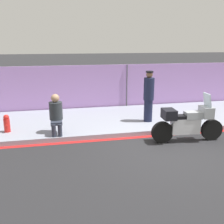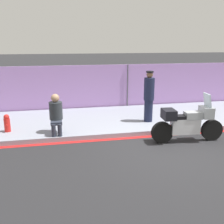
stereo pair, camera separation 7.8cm
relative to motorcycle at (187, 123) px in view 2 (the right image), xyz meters
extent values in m
plane|color=#262628|center=(-0.78, -0.58, -0.61)|extent=(120.00, 120.00, 0.00)
cube|color=#8E93A3|center=(-0.78, 2.51, -0.54)|extent=(43.41, 3.57, 0.16)
cube|color=red|center=(-0.78, 0.64, -0.61)|extent=(43.41, 0.18, 0.01)
cube|color=#AD7FC6|center=(-0.78, 4.39, 0.40)|extent=(41.24, 0.08, 2.03)
cylinder|color=#4C4C51|center=(-0.78, 4.29, 0.40)|extent=(0.05, 0.05, 2.03)
cylinder|color=black|center=(0.83, -0.05, -0.28)|extent=(0.68, 0.18, 0.67)
cylinder|color=black|center=(-0.79, 0.05, -0.28)|extent=(0.68, 0.18, 0.67)
cube|color=silver|center=(-0.06, 0.00, -0.10)|extent=(0.91, 0.33, 0.49)
cube|color=#999EA3|center=(0.17, -0.01, 0.23)|extent=(0.54, 0.34, 0.22)
cube|color=black|center=(-0.15, 0.01, 0.19)|extent=(0.62, 0.31, 0.10)
cube|color=#999EA3|center=(0.59, -0.03, 0.31)|extent=(0.35, 0.49, 0.34)
cube|color=silver|center=(0.59, -0.03, 0.69)|extent=(0.13, 0.43, 0.42)
cube|color=black|center=(-0.61, 0.04, 0.29)|extent=(0.39, 0.52, 0.30)
cylinder|color=#191E38|center=(-0.63, 1.81, -0.05)|extent=(0.31, 0.31, 0.81)
cylinder|color=#191E38|center=(-0.63, 1.81, 0.75)|extent=(0.38, 0.38, 0.81)
sphere|color=brown|center=(-0.63, 1.81, 1.27)|extent=(0.24, 0.24, 0.24)
cylinder|color=black|center=(-0.63, 1.81, 1.37)|extent=(0.27, 0.27, 0.05)
cylinder|color=#2D3342|center=(-4.04, 0.84, -0.26)|extent=(0.13, 0.13, 0.40)
cylinder|color=#2D3342|center=(-3.86, 0.84, -0.26)|extent=(0.13, 0.13, 0.40)
cube|color=#2D3342|center=(-3.95, 1.04, -0.06)|extent=(0.36, 0.40, 0.10)
cylinder|color=#2D3338|center=(-3.95, 1.24, 0.27)|extent=(0.42, 0.42, 0.57)
sphere|color=tan|center=(-3.95, 1.24, 0.69)|extent=(0.26, 0.26, 0.26)
cylinder|color=red|center=(-5.54, 1.63, -0.24)|extent=(0.20, 0.20, 0.44)
sphere|color=red|center=(-5.54, 1.63, 0.04)|extent=(0.18, 0.18, 0.18)
cylinder|color=red|center=(-5.54, 1.52, -0.21)|extent=(0.07, 0.08, 0.07)
camera|label=1|loc=(-3.87, -7.05, 2.43)|focal=42.00mm
camera|label=2|loc=(-3.79, -7.06, 2.43)|focal=42.00mm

